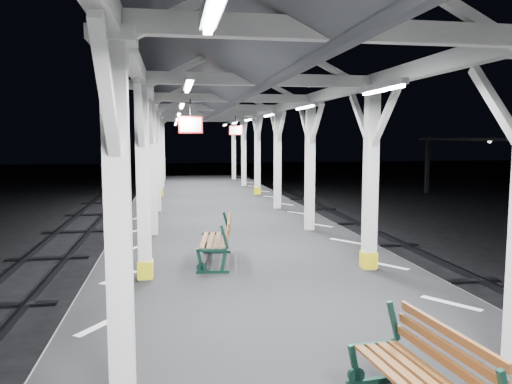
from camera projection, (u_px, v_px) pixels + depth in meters
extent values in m
plane|color=black|center=(286.00, 383.00, 6.96)|extent=(120.00, 120.00, 0.00)
cube|color=black|center=(287.00, 348.00, 6.91)|extent=(6.00, 50.00, 1.00)
cube|color=silver|center=(102.00, 324.00, 6.45)|extent=(1.00, 48.00, 0.01)
cube|color=silver|center=(451.00, 303.00, 7.26)|extent=(1.00, 48.00, 0.01)
cube|color=silver|center=(118.00, 230.00, 4.39)|extent=(0.22, 0.22, 3.20)
cube|color=silver|center=(113.00, 36.00, 4.20)|extent=(0.40, 0.40, 0.12)
cube|color=silver|center=(121.00, 102.00, 4.80)|extent=(0.10, 0.99, 0.99)
cube|color=silver|center=(106.00, 92.00, 3.72)|extent=(0.10, 0.99, 0.99)
cube|color=silver|center=(143.00, 186.00, 8.31)|extent=(0.22, 0.22, 3.20)
cube|color=silver|center=(141.00, 85.00, 8.12)|extent=(0.40, 0.40, 0.12)
cube|color=yellow|center=(145.00, 269.00, 8.46)|extent=(0.26, 0.26, 0.30)
cube|color=silver|center=(143.00, 118.00, 8.72)|extent=(0.10, 0.99, 0.99)
cube|color=silver|center=(140.00, 115.00, 7.64)|extent=(0.10, 0.99, 0.99)
cube|color=silver|center=(152.00, 170.00, 12.23)|extent=(0.22, 0.22, 3.20)
cube|color=silver|center=(151.00, 102.00, 12.04)|extent=(0.40, 0.40, 0.12)
cube|color=silver|center=(152.00, 124.00, 12.64)|extent=(0.10, 0.99, 0.99)
cube|color=silver|center=(150.00, 123.00, 11.56)|extent=(0.10, 0.99, 0.99)
cube|color=silver|center=(157.00, 162.00, 16.15)|extent=(0.22, 0.22, 3.20)
cube|color=silver|center=(156.00, 111.00, 15.96)|extent=(0.40, 0.40, 0.12)
cube|color=silver|center=(157.00, 127.00, 16.56)|extent=(0.10, 0.99, 0.99)
cube|color=silver|center=(156.00, 126.00, 15.48)|extent=(0.10, 0.99, 0.99)
cube|color=silver|center=(160.00, 157.00, 20.07)|extent=(0.22, 0.22, 3.20)
cube|color=silver|center=(159.00, 116.00, 19.88)|extent=(0.40, 0.40, 0.12)
cube|color=yellow|center=(160.00, 192.00, 20.22)|extent=(0.26, 0.26, 0.30)
cube|color=silver|center=(159.00, 129.00, 20.48)|extent=(0.10, 0.99, 0.99)
cube|color=silver|center=(159.00, 128.00, 19.40)|extent=(0.10, 0.99, 0.99)
cube|color=silver|center=(162.00, 154.00, 23.99)|extent=(0.22, 0.22, 3.20)
cube|color=silver|center=(161.00, 119.00, 23.80)|extent=(0.40, 0.40, 0.12)
cube|color=silver|center=(161.00, 130.00, 24.40)|extent=(0.10, 0.99, 0.99)
cube|color=silver|center=(161.00, 130.00, 23.32)|extent=(0.10, 0.99, 0.99)
cube|color=silver|center=(163.00, 152.00, 27.91)|extent=(0.22, 0.22, 3.20)
cube|color=silver|center=(162.00, 122.00, 27.72)|extent=(0.40, 0.40, 0.12)
cube|color=silver|center=(163.00, 131.00, 28.32)|extent=(0.10, 0.99, 0.99)
cube|color=silver|center=(162.00, 131.00, 27.24)|extent=(0.10, 0.99, 0.99)
cube|color=silver|center=(497.00, 106.00, 5.46)|extent=(0.10, 0.99, 0.99)
cube|color=silver|center=(371.00, 183.00, 8.97)|extent=(0.22, 0.22, 3.20)
cube|color=silver|center=(373.00, 89.00, 8.79)|extent=(0.40, 0.40, 0.12)
cube|color=yellow|center=(369.00, 260.00, 9.13)|extent=(0.26, 0.26, 0.30)
cube|color=silver|center=(361.00, 119.00, 9.38)|extent=(0.10, 0.99, 0.99)
cube|color=silver|center=(385.00, 117.00, 8.31)|extent=(0.10, 0.99, 0.99)
cube|color=silver|center=(310.00, 169.00, 12.89)|extent=(0.22, 0.22, 3.20)
cube|color=silver|center=(311.00, 104.00, 12.71)|extent=(0.40, 0.40, 0.12)
cube|color=silver|center=(305.00, 124.00, 13.30)|extent=(0.10, 0.99, 0.99)
cube|color=silver|center=(317.00, 123.00, 12.23)|extent=(0.10, 0.99, 0.99)
cube|color=silver|center=(278.00, 161.00, 16.81)|extent=(0.22, 0.22, 3.20)
cube|color=silver|center=(278.00, 112.00, 16.63)|extent=(0.40, 0.40, 0.12)
cube|color=silver|center=(274.00, 127.00, 17.22)|extent=(0.10, 0.99, 0.99)
cube|color=silver|center=(281.00, 127.00, 16.15)|extent=(0.10, 0.99, 0.99)
cube|color=silver|center=(257.00, 157.00, 20.73)|extent=(0.22, 0.22, 3.20)
cube|color=silver|center=(257.00, 116.00, 20.55)|extent=(0.40, 0.40, 0.12)
cube|color=yellow|center=(257.00, 191.00, 20.89)|extent=(0.26, 0.26, 0.30)
cube|color=silver|center=(255.00, 129.00, 21.14)|extent=(0.10, 0.99, 0.99)
cube|color=silver|center=(260.00, 129.00, 20.07)|extent=(0.10, 0.99, 0.99)
cube|color=silver|center=(244.00, 154.00, 24.65)|extent=(0.22, 0.22, 3.20)
cube|color=silver|center=(244.00, 120.00, 24.47)|extent=(0.40, 0.40, 0.12)
cube|color=silver|center=(242.00, 130.00, 25.06)|extent=(0.10, 0.99, 0.99)
cube|color=silver|center=(245.00, 130.00, 23.99)|extent=(0.10, 0.99, 0.99)
cube|color=silver|center=(234.00, 151.00, 28.57)|extent=(0.22, 0.22, 3.20)
cube|color=silver|center=(234.00, 122.00, 28.39)|extent=(0.40, 0.40, 0.12)
cube|color=silver|center=(232.00, 131.00, 28.98)|extent=(0.10, 0.99, 0.99)
cube|color=silver|center=(235.00, 131.00, 27.91)|extent=(0.10, 0.99, 0.99)
cube|color=silver|center=(131.00, 58.00, 6.15)|extent=(0.18, 48.00, 0.24)
cube|color=silver|center=(431.00, 66.00, 6.82)|extent=(0.18, 48.00, 0.24)
cube|color=silver|center=(340.00, 30.00, 4.52)|extent=(4.20, 0.14, 0.20)
cube|color=silver|center=(261.00, 80.00, 8.44)|extent=(4.20, 0.14, 0.20)
cube|color=silver|center=(233.00, 98.00, 12.36)|extent=(4.20, 0.14, 0.20)
cube|color=silver|center=(218.00, 107.00, 16.28)|extent=(4.20, 0.14, 0.20)
cube|color=silver|center=(209.00, 113.00, 20.20)|extent=(4.20, 0.14, 0.20)
cube|color=silver|center=(203.00, 117.00, 24.12)|extent=(4.20, 0.14, 0.20)
cube|color=silver|center=(198.00, 120.00, 28.04)|extent=(4.20, 0.14, 0.20)
cube|color=#4C4F54|center=(187.00, 16.00, 6.21)|extent=(2.80, 49.00, 1.45)
cube|color=#4C4F54|center=(384.00, 23.00, 6.64)|extent=(2.80, 49.00, 1.45)
cube|color=white|center=(217.00, 3.00, 2.38)|extent=(0.05, 1.25, 0.05)
cube|color=silver|center=(188.00, 82.00, 6.30)|extent=(0.10, 1.35, 0.08)
cube|color=white|center=(188.00, 87.00, 6.30)|extent=(0.05, 1.25, 0.05)
cube|color=silver|center=(182.00, 103.00, 10.22)|extent=(0.10, 1.35, 0.08)
cube|color=white|center=(182.00, 106.00, 10.22)|extent=(0.05, 1.25, 0.05)
cube|color=silver|center=(179.00, 113.00, 14.14)|extent=(0.10, 1.35, 0.08)
cube|color=white|center=(179.00, 115.00, 14.14)|extent=(0.05, 1.25, 0.05)
cube|color=silver|center=(177.00, 118.00, 18.06)|extent=(0.10, 1.35, 0.08)
cube|color=white|center=(177.00, 119.00, 18.06)|extent=(0.05, 1.25, 0.05)
cube|color=silver|center=(176.00, 121.00, 21.98)|extent=(0.10, 1.35, 0.08)
cube|color=white|center=(176.00, 123.00, 21.98)|extent=(0.05, 1.25, 0.05)
cube|color=silver|center=(175.00, 124.00, 25.90)|extent=(0.10, 1.35, 0.08)
cube|color=white|center=(175.00, 125.00, 25.90)|extent=(0.05, 1.25, 0.05)
cube|color=silver|center=(382.00, 86.00, 6.73)|extent=(0.10, 1.35, 0.08)
cube|color=white|center=(382.00, 90.00, 6.74)|extent=(0.05, 1.25, 0.05)
cube|color=silver|center=(305.00, 105.00, 10.65)|extent=(0.10, 1.35, 0.08)
cube|color=white|center=(305.00, 107.00, 10.66)|extent=(0.05, 1.25, 0.05)
cube|color=silver|center=(269.00, 114.00, 14.57)|extent=(0.10, 1.35, 0.08)
cube|color=white|center=(269.00, 115.00, 14.58)|extent=(0.05, 1.25, 0.05)
cube|color=silver|center=(248.00, 119.00, 18.49)|extent=(0.10, 1.35, 0.08)
cube|color=white|center=(248.00, 120.00, 18.50)|extent=(0.05, 1.25, 0.05)
cube|color=silver|center=(235.00, 122.00, 22.41)|extent=(0.10, 1.35, 0.08)
cube|color=white|center=(235.00, 123.00, 22.42)|extent=(0.05, 1.25, 0.05)
cube|color=silver|center=(225.00, 124.00, 26.33)|extent=(0.10, 1.35, 0.08)
cube|color=white|center=(225.00, 125.00, 26.34)|extent=(0.05, 1.25, 0.05)
cylinder|color=black|center=(190.00, 108.00, 10.27)|extent=(0.02, 0.02, 0.36)
cube|color=red|center=(191.00, 125.00, 10.31)|extent=(0.50, 0.03, 0.35)
cube|color=white|center=(191.00, 125.00, 10.31)|extent=(0.44, 0.04, 0.29)
cylinder|color=black|center=(236.00, 121.00, 18.64)|extent=(0.02, 0.02, 0.36)
cube|color=red|center=(236.00, 130.00, 18.68)|extent=(0.50, 0.03, 0.35)
cube|color=white|center=(236.00, 130.00, 18.68)|extent=(0.44, 0.05, 0.29)
cube|color=black|center=(427.00, 166.00, 30.67)|extent=(0.20, 0.20, 3.30)
sphere|color=silver|center=(490.00, 141.00, 24.62)|extent=(0.20, 0.20, 0.20)
sphere|color=silver|center=(428.00, 140.00, 30.50)|extent=(0.20, 0.20, 0.20)
cube|color=#102D25|center=(373.00, 381.00, 4.90)|extent=(0.56, 0.11, 0.06)
cube|color=#102D25|center=(355.00, 365.00, 4.83)|extent=(0.15, 0.06, 0.43)
cube|color=#102D25|center=(391.00, 361.00, 4.93)|extent=(0.13, 0.06, 0.43)
cube|color=#102D25|center=(394.00, 321.00, 4.89)|extent=(0.15, 0.06, 0.41)
cube|color=brown|center=(398.00, 381.00, 4.10)|extent=(0.21, 1.41, 0.03)
cube|color=brown|center=(411.00, 379.00, 4.13)|extent=(0.21, 1.41, 0.03)
cube|color=brown|center=(423.00, 377.00, 4.16)|extent=(0.21, 1.41, 0.03)
cube|color=brown|center=(436.00, 376.00, 4.19)|extent=(0.21, 1.41, 0.03)
cube|color=brown|center=(443.00, 360.00, 4.19)|extent=(0.18, 1.41, 0.09)
cube|color=brown|center=(446.00, 346.00, 4.18)|extent=(0.18, 1.41, 0.09)
cube|color=brown|center=(448.00, 332.00, 4.18)|extent=(0.18, 1.41, 0.09)
cube|color=#102D25|center=(213.00, 272.00, 8.86)|extent=(0.59, 0.13, 0.06)
cube|color=#102D25|center=(200.00, 261.00, 8.83)|extent=(0.16, 0.07, 0.45)
cube|color=#102D25|center=(224.00, 261.00, 8.85)|extent=(0.14, 0.07, 0.45)
cube|color=#102D25|center=(224.00, 237.00, 8.80)|extent=(0.16, 0.07, 0.43)
cube|color=#102D25|center=(216.00, 252.00, 10.42)|extent=(0.59, 0.13, 0.06)
cube|color=#102D25|center=(206.00, 243.00, 10.39)|extent=(0.16, 0.07, 0.45)
cube|color=#102D25|center=(226.00, 242.00, 10.40)|extent=(0.14, 0.07, 0.45)
cube|color=#102D25|center=(226.00, 222.00, 10.36)|extent=(0.16, 0.07, 0.43)
cube|color=brown|center=(204.00, 240.00, 9.59)|extent=(0.28, 1.49, 0.03)
cube|color=brown|center=(211.00, 240.00, 9.59)|extent=(0.28, 1.49, 0.03)
cube|color=brown|center=(217.00, 240.00, 9.60)|extent=(0.28, 1.49, 0.03)
cube|color=brown|center=(224.00, 240.00, 9.60)|extent=(0.28, 1.49, 0.03)
cube|color=brown|center=(228.00, 233.00, 9.59)|extent=(0.24, 1.48, 0.09)
cube|color=brown|center=(229.00, 226.00, 9.57)|extent=(0.24, 1.48, 0.09)
cube|color=brown|center=(230.00, 220.00, 9.56)|extent=(0.24, 1.48, 0.09)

